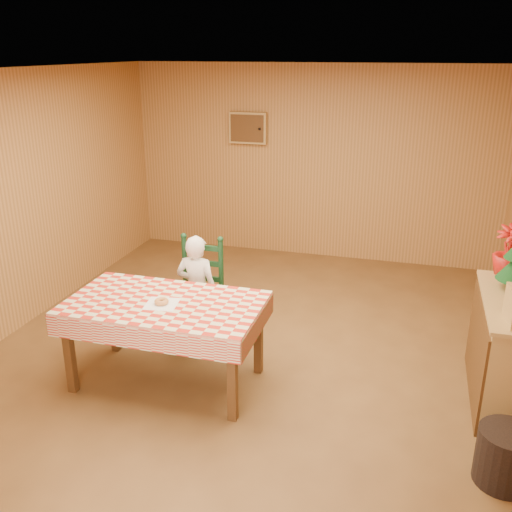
# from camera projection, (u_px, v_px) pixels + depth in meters

# --- Properties ---
(ground) EXTENTS (6.00, 6.00, 0.00)m
(ground) POSITION_uv_depth(u_px,v_px,m) (250.00, 356.00, 5.45)
(ground) COLOR brown
(ground) RESTS_ON ground
(cabin_walls) EXTENTS (5.10, 6.05, 2.65)m
(cabin_walls) POSITION_uv_depth(u_px,v_px,m) (266.00, 156.00, 5.31)
(cabin_walls) COLOR #A7743C
(cabin_walls) RESTS_ON ground
(dining_table) EXTENTS (1.66, 0.96, 0.77)m
(dining_table) POSITION_uv_depth(u_px,v_px,m) (165.00, 310.00, 4.81)
(dining_table) COLOR #523115
(dining_table) RESTS_ON ground
(ladder_chair) EXTENTS (0.44, 0.40, 1.08)m
(ladder_chair) POSITION_uv_depth(u_px,v_px,m) (199.00, 294.00, 5.59)
(ladder_chair) COLOR black
(ladder_chair) RESTS_ON ground
(seated_child) EXTENTS (0.41, 0.27, 1.12)m
(seated_child) POSITION_uv_depth(u_px,v_px,m) (197.00, 291.00, 5.51)
(seated_child) COLOR white
(seated_child) RESTS_ON ground
(napkin) EXTENTS (0.30, 0.30, 0.00)m
(napkin) POSITION_uv_depth(u_px,v_px,m) (162.00, 304.00, 4.74)
(napkin) COLOR white
(napkin) RESTS_ON dining_table
(donut) EXTENTS (0.13, 0.13, 0.04)m
(donut) POSITION_uv_depth(u_px,v_px,m) (161.00, 301.00, 4.73)
(donut) COLOR #C98648
(donut) RESTS_ON napkin
(shelf_unit) EXTENTS (0.54, 1.24, 0.93)m
(shelf_unit) POSITION_uv_depth(u_px,v_px,m) (510.00, 354.00, 4.57)
(shelf_unit) COLOR tan
(shelf_unit) RESTS_ON ground
(flower_arrangement) EXTENTS (0.25, 0.25, 0.44)m
(flower_arrangement) POSITION_uv_depth(u_px,v_px,m) (509.00, 251.00, 4.85)
(flower_arrangement) COLOR #AC140F
(flower_arrangement) RESTS_ON shelf_unit
(storage_bin) EXTENTS (0.50, 0.50, 0.40)m
(storage_bin) POSITION_uv_depth(u_px,v_px,m) (506.00, 457.00, 3.82)
(storage_bin) COLOR black
(storage_bin) RESTS_ON ground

